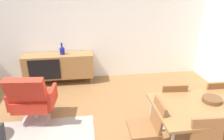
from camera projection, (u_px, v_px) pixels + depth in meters
name	position (u px, v px, depth m)	size (l,w,h in m)	color
wall_back	(76.00, 22.00, 4.93)	(6.80, 0.12, 2.80)	white
sideboard	(59.00, 66.00, 4.96)	(1.60, 0.45, 0.72)	olive
vase_cobalt	(62.00, 51.00, 4.84)	(0.11, 0.11, 0.27)	navy
dining_table	(213.00, 108.00, 2.83)	(1.60, 0.90, 0.74)	olive
wooden_bowl_on_table	(212.00, 100.00, 2.89)	(0.26, 0.26, 0.06)	brown
dining_chair_near_window	(148.00, 127.00, 2.80)	(0.43, 0.40, 0.86)	brown
dining_chair_back_left	(170.00, 103.00, 3.38)	(0.43, 0.45, 0.86)	brown
dining_chair_back_right	(210.00, 99.00, 3.47)	(0.41, 0.43, 0.86)	brown
lounge_chair_red	(32.00, 99.00, 3.51)	(0.76, 0.71, 0.95)	red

